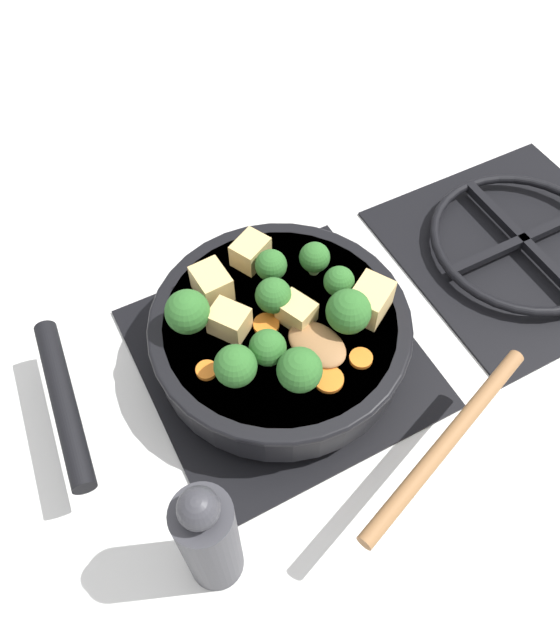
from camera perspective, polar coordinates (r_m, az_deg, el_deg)
name	(u,v)px	position (r m, az deg, el deg)	size (l,w,h in m)	color
ground_plane	(280,358)	(0.74, 0.00, -3.50)	(2.40, 2.40, 0.00)	silver
front_burner_grate	(280,353)	(0.73, 0.00, -3.02)	(0.31, 0.31, 0.03)	black
rear_burner_grate	(521,244)	(0.89, 21.14, 6.48)	(0.31, 0.31, 0.03)	black
skillet_pan	(277,333)	(0.69, -0.25, -1.19)	(0.29, 0.40, 0.05)	black
wooden_spoon	(390,399)	(0.63, 10.04, -7.12)	(0.24, 0.24, 0.02)	olive
tofu_cube_center_large	(229,321)	(0.66, -4.66, -0.08)	(0.04, 0.03, 0.03)	#DBB770
tofu_cube_near_handle	(212,283)	(0.68, -6.27, 3.34)	(0.04, 0.03, 0.03)	#DBB770
tofu_cube_east_chunk	(297,312)	(0.66, 1.52, 0.73)	(0.04, 0.03, 0.03)	#DBB770
tofu_cube_west_chunk	(370,300)	(0.67, 8.25, 1.81)	(0.05, 0.04, 0.04)	#DBB770
tofu_cube_back_piece	(250,252)	(0.71, -2.72, 6.25)	(0.04, 0.03, 0.03)	#DBB770
broccoli_floret_near_spoon	(315,258)	(0.69, 3.18, 5.71)	(0.03, 0.03, 0.04)	#709956
broccoli_floret_center_top	(235,366)	(0.61, -4.09, -4.24)	(0.04, 0.04, 0.05)	#709956
broccoli_floret_east_rim	(271,266)	(0.69, -0.82, 4.99)	(0.04, 0.04, 0.04)	#709956
broccoli_floret_west_rim	(268,348)	(0.62, -1.13, -2.57)	(0.04, 0.04, 0.05)	#709956
broccoli_floret_north_edge	(300,370)	(0.61, 1.80, -4.60)	(0.05, 0.05, 0.05)	#709956
broccoli_floret_south_cluster	(270,297)	(0.66, -0.89, 2.11)	(0.04, 0.04, 0.05)	#709956
broccoli_floret_mid_floret	(188,312)	(0.65, -8.45, 0.73)	(0.05, 0.05, 0.05)	#709956
broccoli_floret_small_inner	(338,280)	(0.68, 5.31, 3.63)	(0.03, 0.03, 0.04)	#709956
broccoli_floret_tall_stem	(349,312)	(0.65, 6.28, 0.76)	(0.05, 0.05, 0.05)	#709956
carrot_slice_orange_thin	(329,380)	(0.63, 4.49, -5.45)	(0.03, 0.03, 0.01)	orange
carrot_slice_near_center	(207,370)	(0.64, -6.73, -4.58)	(0.02, 0.02, 0.01)	orange
carrot_slice_edge_slice	(268,328)	(0.66, -1.11, -0.69)	(0.03, 0.03, 0.01)	orange
carrot_slice_under_broccoli	(361,358)	(0.65, 7.41, -3.49)	(0.02, 0.02, 0.01)	orange
pepper_mill	(209,539)	(0.57, -6.51, -19.27)	(0.05, 0.05, 0.19)	#333338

